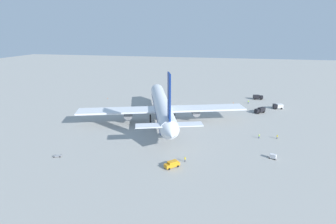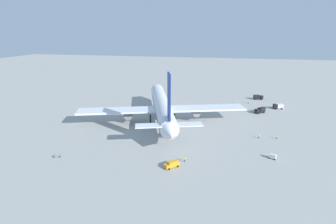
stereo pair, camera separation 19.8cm
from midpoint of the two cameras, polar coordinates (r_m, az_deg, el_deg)
The scene contains 16 objects.
ground_plane at distance 124.67m, azimuth -1.24°, elevation -1.68°, with size 600.00×600.00×0.00m, color #9E9E99.
airliner at distance 121.37m, azimuth -1.22°, elevation 1.23°, with size 74.86×72.51×26.17m.
service_truck_0 at distance 142.37m, azimuth 18.81°, elevation 0.37°, with size 5.37×5.59×2.61m.
service_truck_1 at distance 170.13m, azimuth 18.37°, elevation 3.00°, with size 3.06×5.75×2.59m.
service_truck_2 at distance 153.18m, azimuth 22.15°, elevation 1.14°, with size 3.52×5.26×2.49m.
service_van at distance 82.83m, azimuth 0.88°, elevation -10.87°, with size 4.66×4.64×1.97m.
baggage_cart_0 at distance 96.59m, azimuth -22.13°, elevation -8.49°, with size 2.14×3.13×0.40m.
baggage_cart_1 at distance 94.21m, azimuth 21.18°, elevation -8.66°, with size 2.27×2.99×1.52m.
ground_worker_0 at distance 86.21m, azimuth 3.62°, elevation -9.85°, with size 0.41×0.41×1.73m.
ground_worker_1 at distance 109.34m, azimuth 18.61°, elevation -4.85°, with size 0.48×0.48×1.62m.
ground_worker_2 at distance 111.16m, azimuth 21.97°, elevation -4.85°, with size 0.51×0.51×1.61m.
ground_worker_3 at distance 158.88m, azimuth 16.57°, elevation 2.03°, with size 0.55×0.55×1.76m.
traffic_cone_0 at distance 157.49m, azimuth 13.62°, elevation 1.89°, with size 0.36×0.36×0.55m, color orange.
traffic_cone_1 at distance 164.13m, azimuth 0.03°, elevation 2.97°, with size 0.36×0.36×0.55m, color orange.
traffic_cone_2 at distance 167.46m, azimuth -12.46°, elevation 2.85°, with size 0.36×0.36×0.55m, color orange.
traffic_cone_3 at distance 86.95m, azimuth 1.88°, elevation -10.02°, with size 0.36×0.36×0.55m, color orange.
Camera 2 is at (-114.78, -28.44, 39.49)m, focal length 29.06 mm.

